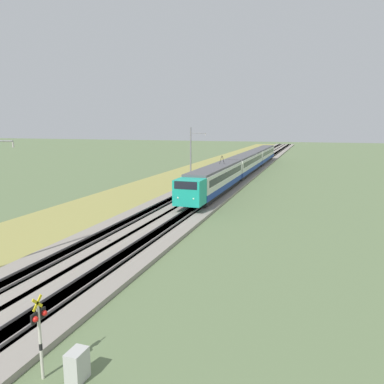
{
  "coord_description": "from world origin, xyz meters",
  "views": [
    {
      "loc": [
        -9.86,
        -15.86,
        8.91
      ],
      "look_at": [
        26.0,
        -3.98,
        2.16
      ],
      "focal_mm": 35.0,
      "sensor_mm": 36.0,
      "label": 1
    }
  ],
  "objects_px": {
    "catenary_mast_mid": "(191,154)",
    "equipment_cabinet": "(77,366)",
    "passenger_train": "(246,163)",
    "crossing_signal_far": "(40,330)"
  },
  "relations": [
    {
      "from": "catenary_mast_mid",
      "to": "equipment_cabinet",
      "type": "bearing_deg",
      "value": -166.44
    },
    {
      "from": "passenger_train",
      "to": "crossing_signal_far",
      "type": "xyz_separation_m",
      "value": [
        -57.05,
        -3.08,
        -0.39
      ]
    },
    {
      "from": "equipment_cabinet",
      "to": "passenger_train",
      "type": "bearing_deg",
      "value": 4.35
    },
    {
      "from": "passenger_train",
      "to": "equipment_cabinet",
      "type": "relative_size",
      "value": 56.38
    },
    {
      "from": "passenger_train",
      "to": "crossing_signal_far",
      "type": "bearing_deg",
      "value": 3.09
    },
    {
      "from": "crossing_signal_far",
      "to": "catenary_mast_mid",
      "type": "relative_size",
      "value": 0.36
    },
    {
      "from": "passenger_train",
      "to": "catenary_mast_mid",
      "type": "height_order",
      "value": "catenary_mast_mid"
    },
    {
      "from": "crossing_signal_far",
      "to": "equipment_cabinet",
      "type": "bearing_deg",
      "value": 13.75
    },
    {
      "from": "passenger_train",
      "to": "crossing_signal_far",
      "type": "height_order",
      "value": "passenger_train"
    },
    {
      "from": "crossing_signal_far",
      "to": "catenary_mast_mid",
      "type": "xyz_separation_m",
      "value": [
        45.78,
        9.74,
        2.54
      ]
    }
  ]
}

